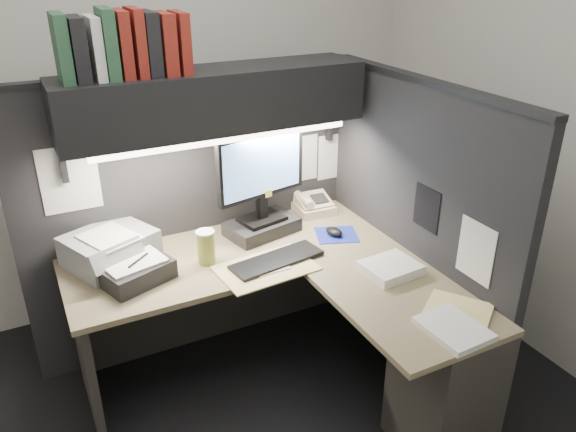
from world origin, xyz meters
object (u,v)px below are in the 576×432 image
object	(u,v)px
desk	(337,338)
notebook_stack	(134,271)
telephone	(313,205)
coffee_cup	(206,248)
monitor	(262,195)
printer	(110,248)
overhead_shelf	(215,99)
keyboard	(277,260)

from	to	relation	value
desk	notebook_stack	world-z (taller)	notebook_stack
telephone	coffee_cup	xyz separation A→B (m)	(-0.78, -0.30, 0.04)
desk	telephone	world-z (taller)	telephone
monitor	printer	bearing A→B (deg)	164.23
desk	telephone	xyz separation A→B (m)	(0.31, 0.81, 0.33)
overhead_shelf	printer	distance (m)	0.92
telephone	notebook_stack	world-z (taller)	notebook_stack
desk	monitor	world-z (taller)	monitor
desk	printer	size ratio (longest dim) A/B	4.28
desk	overhead_shelf	distance (m)	1.33
desk	keyboard	xyz separation A→B (m)	(-0.16, 0.36, 0.30)
monitor	telephone	bearing A→B (deg)	5.26
desk	printer	xyz separation A→B (m)	(-0.91, 0.74, 0.37)
notebook_stack	monitor	bearing A→B (deg)	12.98
coffee_cup	notebook_stack	world-z (taller)	coffee_cup
keyboard	printer	world-z (taller)	printer
monitor	coffee_cup	distance (m)	0.45
coffee_cup	keyboard	bearing A→B (deg)	-26.90
keyboard	desk	bearing A→B (deg)	-75.16
coffee_cup	printer	size ratio (longest dim) A/B	0.42
keyboard	telephone	bearing A→B (deg)	35.79
overhead_shelf	keyboard	size ratio (longest dim) A/B	3.16
overhead_shelf	telephone	distance (m)	0.95
monitor	coffee_cup	xyz separation A→B (m)	(-0.39, -0.17, -0.15)
desk	notebook_stack	size ratio (longest dim) A/B	5.37
overhead_shelf	coffee_cup	xyz separation A→B (m)	(-0.17, -0.23, -0.69)
coffee_cup	printer	world-z (taller)	coffee_cup
overhead_shelf	coffee_cup	size ratio (longest dim) A/B	9.25
telephone	notebook_stack	size ratio (longest dim) A/B	0.71
printer	coffee_cup	bearing A→B (deg)	-51.17
monitor	keyboard	distance (m)	0.41
printer	telephone	bearing A→B (deg)	-20.16
desk	monitor	bearing A→B (deg)	96.84
coffee_cup	monitor	bearing A→B (deg)	24.08
desk	telephone	distance (m)	0.93
coffee_cup	notebook_stack	xyz separation A→B (m)	(-0.37, 0.00, -0.04)
keyboard	printer	distance (m)	0.85
desk	coffee_cup	world-z (taller)	coffee_cup
overhead_shelf	printer	bearing A→B (deg)	-179.19
coffee_cup	notebook_stack	distance (m)	0.37
overhead_shelf	monitor	bearing A→B (deg)	-15.54
notebook_stack	telephone	bearing A→B (deg)	14.52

